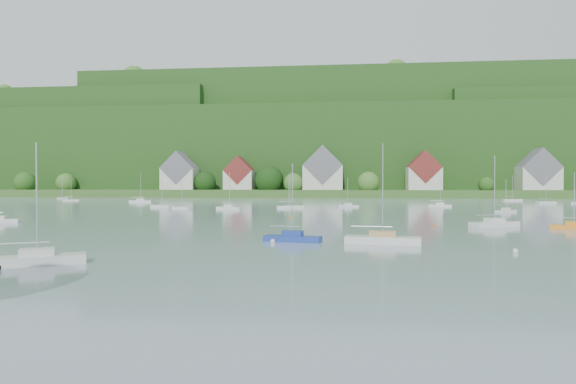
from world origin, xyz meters
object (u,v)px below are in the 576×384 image
Objects in this scene: near_sailboat_0 at (37,258)px; near_sailboat_5 at (574,226)px; near_sailboat_2 at (383,239)px; near_sailboat_3 at (494,223)px; near_sailboat_1 at (292,237)px.

near_sailboat_0 is 57.90m from near_sailboat_5.
near_sailboat_2 is 25.03m from near_sailboat_3.
near_sailboat_3 is 1.33× the size of near_sailboat_5.
near_sailboat_0 is 0.91× the size of near_sailboat_2.
near_sailboat_3 is (24.23, 18.55, 0.05)m from near_sailboat_1.
near_sailboat_2 is (8.43, -0.87, 0.05)m from near_sailboat_1.
near_sailboat_1 is 1.09× the size of near_sailboat_5.
near_sailboat_2 reaches higher than near_sailboat_1.
near_sailboat_5 is (48.92, 30.97, -0.04)m from near_sailboat_0.
near_sailboat_3 is at bearing -169.41° from near_sailboat_5.
near_sailboat_3 reaches higher than near_sailboat_5.
near_sailboat_0 is 28.48m from near_sailboat_2.
near_sailboat_0 is 0.92× the size of near_sailboat_3.
near_sailboat_3 reaches higher than near_sailboat_0.
near_sailboat_5 is (24.26, 16.71, -0.07)m from near_sailboat_2.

